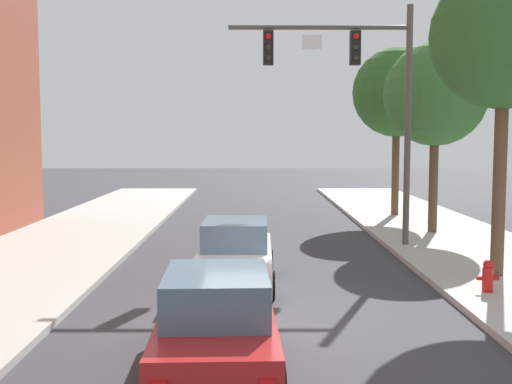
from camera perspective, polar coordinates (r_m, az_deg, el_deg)
The scene contains 8 objects.
ground_plane at distance 12.50m, azimuth 1.02°, elevation -11.63°, with size 120.00×120.00×0.00m, color #38383D.
traffic_signal_mast at distance 20.36m, azimuth 9.17°, elevation 9.79°, with size 5.74×0.38×7.50m.
car_lead_white at distance 15.29m, azimuth -1.84°, elevation -5.76°, with size 1.88×4.26×1.60m.
car_following_red at distance 9.69m, azimuth -3.53°, elevation -12.14°, with size 1.94×4.29×1.60m.
fire_hydrant at distance 15.04m, azimuth 20.10°, elevation -7.09°, with size 0.48×0.24×0.72m.
street_tree_nearest at distance 16.79m, azimuth 21.40°, elevation 12.82°, with size 3.54×3.54×7.62m.
street_tree_second at distance 23.60m, azimuth 15.81°, elevation 8.39°, with size 3.67×3.67×6.76m.
street_tree_third at distance 28.45m, azimuth 12.53°, elevation 8.68°, with size 3.85×3.85×7.26m.
Camera 1 is at (-0.28, -11.97, 3.58)m, focal length 44.56 mm.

